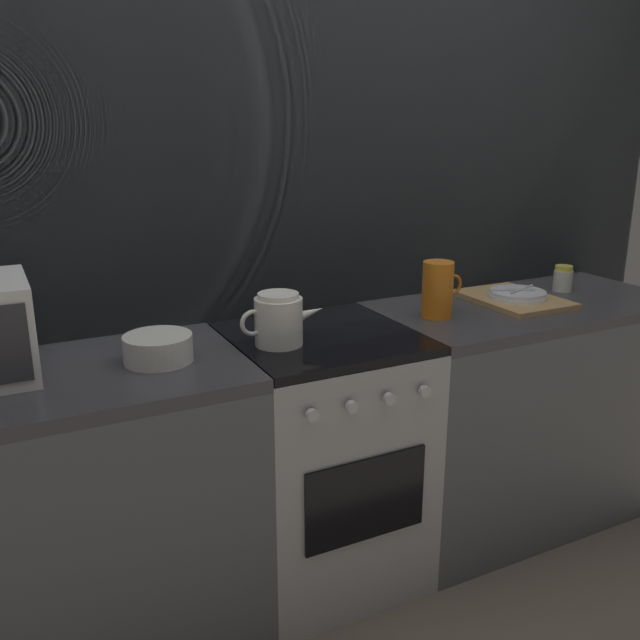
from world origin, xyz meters
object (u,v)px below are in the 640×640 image
at_px(kettle, 279,320).
at_px(mixing_bowl, 158,348).
at_px(pitcher, 438,290).
at_px(stove_unit, 322,458).
at_px(dish_pile, 515,297).
at_px(spice_jar, 563,279).

bearing_deg(kettle, mixing_bowl, 177.27).
distance_m(kettle, pitcher, 0.63).
bearing_deg(stove_unit, dish_pile, 1.96).
xyz_separation_m(kettle, pitcher, (0.63, 0.03, 0.02)).
height_order(dish_pile, spice_jar, spice_jar).
xyz_separation_m(stove_unit, pitcher, (0.46, -0.00, 0.55)).
xyz_separation_m(dish_pile, spice_jar, (0.30, 0.05, 0.03)).
xyz_separation_m(pitcher, spice_jar, (0.69, 0.08, -0.05)).
relative_size(mixing_bowl, pitcher, 1.00).
bearing_deg(kettle, dish_pile, 3.37).
relative_size(mixing_bowl, spice_jar, 1.90).
xyz_separation_m(mixing_bowl, pitcher, (1.00, 0.01, 0.06)).
xyz_separation_m(pitcher, dish_pile, (0.39, 0.03, -0.08)).
bearing_deg(dish_pile, spice_jar, 9.44).
bearing_deg(pitcher, stove_unit, 179.81).
xyz_separation_m(kettle, mixing_bowl, (-0.38, 0.02, -0.04)).
distance_m(stove_unit, mixing_bowl, 0.73).
bearing_deg(stove_unit, kettle, -169.51).
relative_size(stove_unit, pitcher, 4.50).
bearing_deg(kettle, stove_unit, 10.49).
xyz_separation_m(stove_unit, spice_jar, (1.15, 0.08, 0.50)).
distance_m(pitcher, dish_pile, 0.40).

